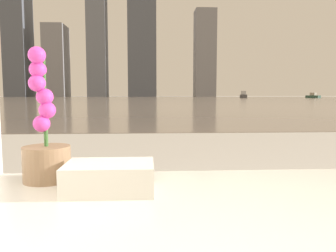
% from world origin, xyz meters
% --- Properties ---
extents(potted_orchid, '(0.14, 0.14, 0.41)m').
position_xyz_m(potted_orchid, '(-0.40, 0.98, 0.69)').
color(potted_orchid, '#8C6B4C').
rests_on(potted_orchid, bathtub).
extents(towel_stack, '(0.24, 0.17, 0.08)m').
position_xyz_m(towel_stack, '(-0.19, 0.86, 0.61)').
color(towel_stack, silver).
rests_on(towel_stack, bathtub).
extents(harbor_water, '(180.00, 110.00, 0.01)m').
position_xyz_m(harbor_water, '(0.00, 62.00, 0.01)').
color(harbor_water, gray).
rests_on(harbor_water, ground_plane).
extents(harbor_boat_0, '(2.54, 3.48, 1.25)m').
position_xyz_m(harbor_boat_0, '(38.51, 74.98, 0.45)').
color(harbor_boat_0, '#335647').
rests_on(harbor_boat_0, harbor_water).
extents(harbor_boat_1, '(2.49, 4.67, 1.66)m').
position_xyz_m(harbor_boat_1, '(22.87, 78.39, 0.60)').
color(harbor_boat_1, '#4C4C51').
rests_on(harbor_boat_1, harbor_water).
extents(skyline_tower_0, '(7.25, 10.57, 50.14)m').
position_xyz_m(skyline_tower_0, '(-44.98, 118.00, 25.07)').
color(skyline_tower_0, '#4C515B').
rests_on(skyline_tower_0, ground_plane).
extents(skyline_tower_1, '(7.17, 10.12, 24.61)m').
position_xyz_m(skyline_tower_1, '(-32.28, 118.00, 12.30)').
color(skyline_tower_1, slate).
rests_on(skyline_tower_1, ground_plane).
extents(skyline_tower_2, '(6.48, 8.09, 43.13)m').
position_xyz_m(skyline_tower_2, '(-17.97, 118.00, 21.57)').
color(skyline_tower_2, slate).
rests_on(skyline_tower_2, ground_plane).
extents(skyline_tower_3, '(9.86, 7.54, 64.86)m').
position_xyz_m(skyline_tower_3, '(-2.29, 118.00, 32.43)').
color(skyline_tower_3, '#4C515B').
rests_on(skyline_tower_3, ground_plane).
extents(skyline_tower_4, '(7.28, 7.23, 30.60)m').
position_xyz_m(skyline_tower_4, '(20.05, 118.00, 15.30)').
color(skyline_tower_4, slate).
rests_on(skyline_tower_4, ground_plane).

